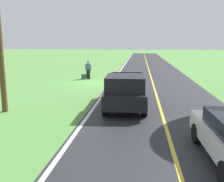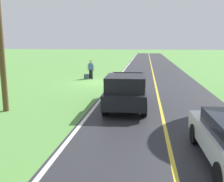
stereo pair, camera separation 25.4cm
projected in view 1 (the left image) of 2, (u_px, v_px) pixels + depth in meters
name	position (u px, v px, depth m)	size (l,w,h in m)	color
ground_plane	(96.00, 83.00, 21.59)	(200.00, 200.00, 0.00)	#568E42
road_surface	(153.00, 84.00, 21.07)	(7.34, 120.00, 0.00)	#28282D
lane_edge_line	(111.00, 83.00, 21.44)	(0.16, 117.60, 0.00)	silver
lane_centre_line	(153.00, 84.00, 21.06)	(0.14, 117.60, 0.00)	gold
hitchhiker_walking	(88.00, 68.00, 23.74)	(0.62, 0.51, 1.75)	black
suitcase_carried	(84.00, 76.00, 23.84)	(0.20, 0.46, 0.46)	#384C56
pickup_truck_passing	(126.00, 90.00, 13.19)	(2.21, 5.45, 1.82)	black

